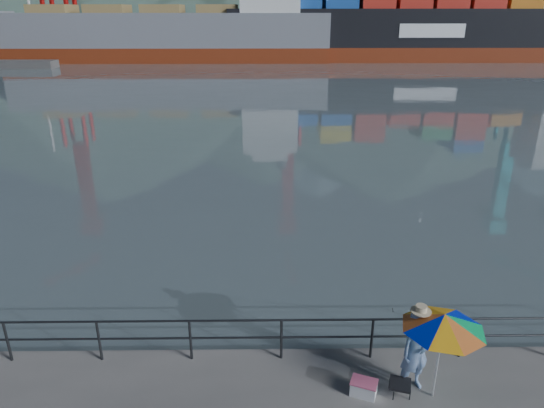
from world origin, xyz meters
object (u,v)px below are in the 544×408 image
at_px(fisherman, 416,351).
at_px(container_ship, 433,21).
at_px(cooler_bag, 364,388).
at_px(bulk_carrier, 181,32).
at_px(beach_umbrella, 444,322).

bearing_deg(fisherman, container_ship, 52.98).
xyz_separation_m(fisherman, cooler_bag, (-1.03, -0.20, -0.76)).
height_order(fisherman, bulk_carrier, bulk_carrier).
relative_size(beach_umbrella, container_ship, 0.03).
height_order(fisherman, beach_umbrella, beach_umbrella).
relative_size(fisherman, beach_umbrella, 0.93).
distance_m(fisherman, beach_umbrella, 0.98).
xyz_separation_m(beach_umbrella, bulk_carrier, (-16.67, 73.44, 2.36)).
height_order(beach_umbrella, bulk_carrier, bulk_carrier).
distance_m(fisherman, container_ship, 78.66).
height_order(beach_umbrella, container_ship, container_ship).
distance_m(cooler_bag, container_ship, 79.22).
bearing_deg(container_ship, beach_umbrella, -107.47).
xyz_separation_m(beach_umbrella, cooler_bag, (-1.39, 0.06, -1.64)).
height_order(bulk_carrier, container_ship, container_ship).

